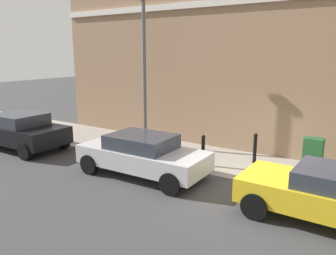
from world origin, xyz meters
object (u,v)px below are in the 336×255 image
car_black (21,130)px  bollard_near_cabinet (255,147)px  utility_cabinet (313,158)px  bollard_far_kerb (203,149)px  lamppost (144,66)px  car_silver (142,154)px

car_black → bollard_near_cabinet: size_ratio=3.87×
car_black → utility_cabinet: size_ratio=3.50×
bollard_near_cabinet → bollard_far_kerb: (-1.16, 1.35, 0.00)m
bollard_near_cabinet → lamppost: bearing=93.2°
car_black → bollard_near_cabinet: car_black is taller
car_silver → bollard_far_kerb: 2.02m
car_silver → bollard_near_cabinet: (2.66, -2.70, 0.00)m
car_black → lamppost: 5.64m
car_black → lamppost: (2.64, -4.28, 2.56)m
bollard_near_cabinet → bollard_far_kerb: 1.78m
utility_cabinet → bollard_near_cabinet: (0.10, 1.82, 0.02)m
car_silver → car_black: size_ratio=1.04×
car_black → lamppost: size_ratio=0.70×
lamppost → utility_cabinet: bearing=-88.7°
utility_cabinet → bollard_near_cabinet: 1.83m
car_black → bollard_near_cabinet: 9.14m
car_black → bollard_far_kerb: 7.52m
car_silver → utility_cabinet: size_ratio=3.62×
car_silver → utility_cabinet: bearing=-151.2°
car_silver → utility_cabinet: car_silver is taller
car_silver → lamppost: lamppost is taller
car_black → bollard_far_kerb: size_ratio=3.87×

